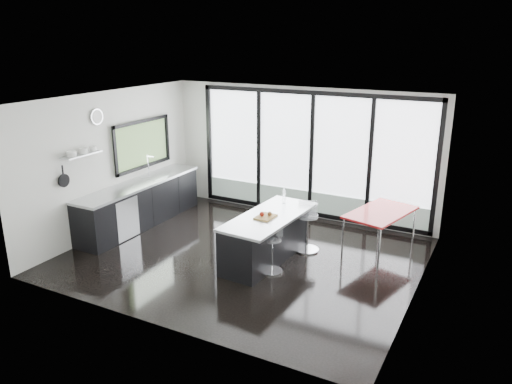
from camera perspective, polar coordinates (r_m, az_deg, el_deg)
The scene contains 11 objects.
floor at distance 9.08m, azimuth -1.45°, elevation -7.36°, with size 6.00×5.00×0.00m, color black.
ceiling at distance 8.30m, azimuth -1.60°, elevation 10.46°, with size 6.00×5.00×0.00m, color white.
wall_back at distance 10.66m, azimuth 6.25°, elevation 3.61°, with size 6.00×0.09×2.80m.
wall_front at distance 6.64m, azimuth -12.13°, elevation -4.30°, with size 6.00×0.00×2.80m, color silver.
wall_left at distance 10.47m, azimuth -15.19°, elevation 4.48°, with size 0.26×5.00×2.80m.
wall_right at distance 7.65m, azimuth 18.52°, elevation -1.87°, with size 0.00×5.00×2.80m, color silver.
counter_cabinets at distance 10.66m, azimuth -13.07°, elevation -1.28°, with size 0.69×3.24×1.36m.
island at distance 8.80m, azimuth 1.15°, elevation -5.13°, with size 1.01×2.13×1.11m.
bar_stool_near at distance 8.40m, azimuth 1.74°, elevation -7.18°, with size 0.39×0.39×0.62m, color silver.
bar_stool_far at distance 9.22m, azimuth 5.87°, elevation -4.62°, with size 0.45×0.45×0.71m, color silver.
red_table at distance 9.44m, azimuth 13.92°, elevation -4.35°, with size 0.82×1.43×0.77m, color maroon.
Camera 1 is at (4.03, -7.18, 3.83)m, focal length 35.00 mm.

